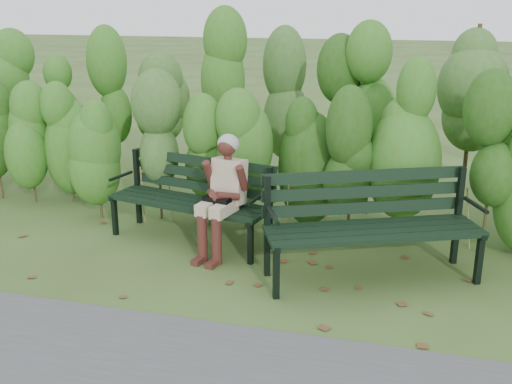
# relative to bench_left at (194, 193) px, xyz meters

# --- Properties ---
(ground) EXTENTS (80.00, 80.00, 0.00)m
(ground) POSITION_rel_bench_left_xyz_m (0.83, -0.78, -0.54)
(ground) COLOR #37481D
(hedge_band) EXTENTS (11.04, 1.67, 2.42)m
(hedge_band) POSITION_rel_bench_left_xyz_m (0.83, 1.08, 0.72)
(hedge_band) COLOR #47381E
(hedge_band) RESTS_ON ground
(leaf_litter) EXTENTS (5.70, 2.19, 0.01)m
(leaf_litter) POSITION_rel_bench_left_xyz_m (0.87, -0.91, -0.54)
(leaf_litter) COLOR brown
(leaf_litter) RESTS_ON ground
(bench_left) EXTENTS (1.91, 0.97, 0.91)m
(bench_left) POSITION_rel_bench_left_xyz_m (0.00, 0.00, 0.00)
(bench_left) COLOR black
(bench_left) RESTS_ON ground
(bench_right) EXTENTS (2.11, 1.41, 1.01)m
(bench_right) POSITION_rel_bench_left_xyz_m (1.95, -0.45, 0.06)
(bench_right) COLOR black
(bench_right) RESTS_ON ground
(seated_woman) EXTENTS (0.51, 0.75, 1.26)m
(seated_woman) POSITION_rel_bench_left_xyz_m (0.43, -0.28, 0.18)
(seated_woman) COLOR beige
(seated_woman) RESTS_ON ground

